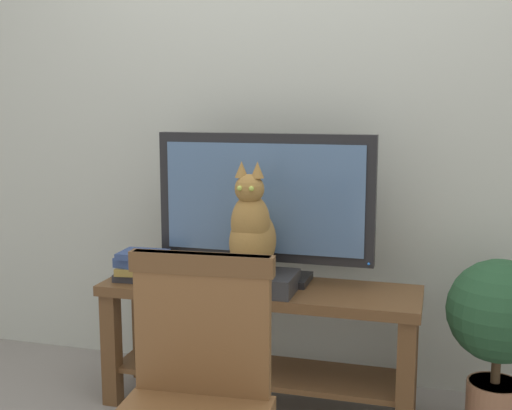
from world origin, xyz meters
TOP-DOWN VIEW (x-y plane):
  - back_wall at (0.00, 0.90)m, footprint 7.00×0.12m
  - tv_stand at (-0.08, 0.45)m, footprint 1.36×0.40m
  - tv at (-0.08, 0.54)m, footprint 0.95×0.20m
  - media_box at (-0.08, 0.38)m, footprint 0.36×0.24m
  - cat at (-0.08, 0.36)m, footprint 0.19×0.36m
  - wooden_chair at (0.01, -0.56)m, footprint 0.45×0.46m
  - book_stack at (-0.59, 0.40)m, footprint 0.25×0.19m
  - potted_plant at (0.89, 0.46)m, footprint 0.41×0.41m

SIDE VIEW (x-z plane):
  - tv_stand at x=-0.08m, z-range 0.11..0.65m
  - potted_plant at x=0.89m, z-range 0.10..0.82m
  - wooden_chair at x=0.01m, z-range 0.08..0.98m
  - media_box at x=-0.08m, z-range 0.55..0.63m
  - book_stack at x=-0.59m, z-range 0.55..0.68m
  - cat at x=-0.08m, z-range 0.57..1.03m
  - tv at x=-0.08m, z-range 0.57..1.21m
  - back_wall at x=0.00m, z-range 0.00..2.80m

